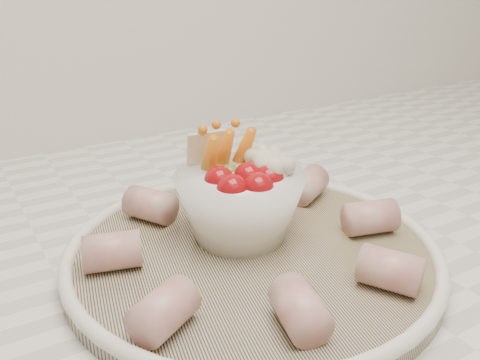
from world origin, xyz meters
TOP-DOWN VIEW (x-y plane):
  - serving_platter at (0.04, 1.37)m, footprint 0.38×0.38m
  - veggie_bowl at (0.04, 1.39)m, footprint 0.12×0.12m
  - cured_meat_rolls at (0.04, 1.37)m, footprint 0.27×0.28m

SIDE VIEW (x-z plane):
  - serving_platter at x=0.04m, z-range 0.92..0.94m
  - cured_meat_rolls at x=0.04m, z-range 0.94..0.97m
  - veggie_bowl at x=0.04m, z-range 0.92..1.02m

